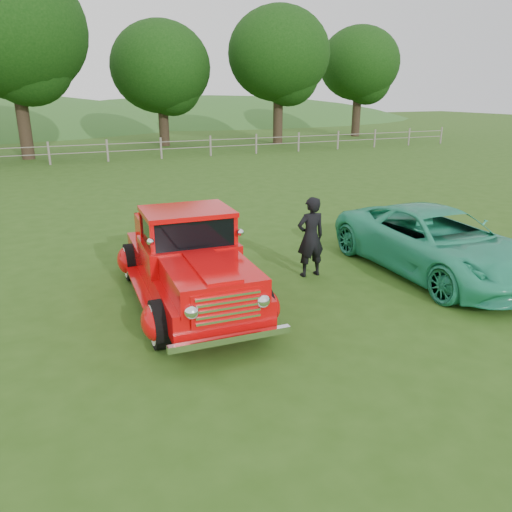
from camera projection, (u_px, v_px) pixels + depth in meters
name	position (u px, v px, depth m)	size (l,w,h in m)	color
ground	(306.00, 319.00, 8.59)	(140.00, 140.00, 0.00)	#2A4D14
distant_hills	(29.00, 163.00, 59.87)	(116.00, 60.00, 18.00)	#326826
fence_line	(107.00, 151.00, 27.43)	(48.00, 0.12, 1.20)	gray
tree_near_west	(11.00, 30.00, 26.51)	(8.00, 8.00, 10.42)	black
tree_near_east	(161.00, 67.00, 33.98)	(6.80, 6.80, 8.33)	black
tree_mid_east	(279.00, 54.00, 35.08)	(7.20, 7.20, 9.44)	black
tree_far_east	(359.00, 64.00, 41.28)	(6.60, 6.60, 8.86)	black
red_pickup	(188.00, 261.00, 9.03)	(2.42, 5.07, 1.78)	black
teal_sedan	(437.00, 242.00, 10.56)	(2.28, 4.95, 1.38)	#29A77C
man	(311.00, 237.00, 10.35)	(0.62, 0.41, 1.70)	black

